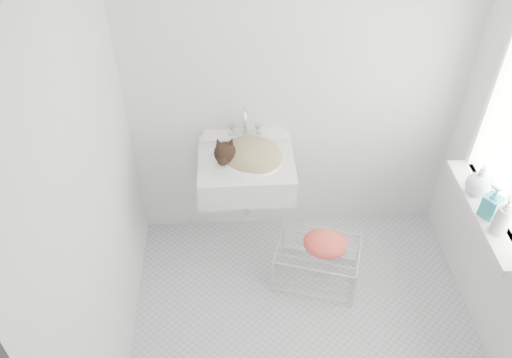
{
  "coord_description": "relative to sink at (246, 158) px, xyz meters",
  "views": [
    {
      "loc": [
        -0.42,
        -1.84,
        2.97
      ],
      "look_at": [
        -0.29,
        0.5,
        0.88
      ],
      "focal_mm": 36.87,
      "sensor_mm": 36.0,
      "label": 1
    }
  ],
  "objects": [
    {
      "name": "bottle_b",
      "position": [
        1.34,
        -0.58,
        0.0
      ],
      "size": [
        0.13,
        0.13,
        0.2
      ],
      "primitive_type": "imported",
      "rotation": [
        0.0,
        0.0,
        3.77
      ],
      "color": "teal",
      "rests_on": "windowsill"
    },
    {
      "name": "wire_rack",
      "position": [
        0.46,
        -0.32,
        -0.7
      ],
      "size": [
        0.62,
        0.52,
        0.32
      ],
      "primitive_type": "cube",
      "rotation": [
        0.0,
        0.0,
        -0.3
      ],
      "color": "beige",
      "rests_on": "floor"
    },
    {
      "name": "floor",
      "position": [
        0.34,
        -0.74,
        -0.85
      ],
      "size": [
        2.2,
        2.0,
        0.02
      ],
      "primitive_type": "cube",
      "color": "silver",
      "rests_on": "ground"
    },
    {
      "name": "sink",
      "position": [
        0.0,
        0.0,
        0.0
      ],
      "size": [
        0.61,
        0.53,
        0.24
      ],
      "primitive_type": "cube",
      "color": "white",
      "rests_on": "back_wall"
    },
    {
      "name": "windowsill",
      "position": [
        1.35,
        -0.54,
        -0.02
      ],
      "size": [
        0.16,
        0.88,
        0.04
      ],
      "primitive_type": "cube",
      "color": "white",
      "rests_on": "right_wall"
    },
    {
      "name": "cat",
      "position": [
        0.01,
        -0.02,
        0.04
      ],
      "size": [
        0.45,
        0.39,
        0.26
      ],
      "rotation": [
        0.0,
        0.0,
        -0.16
      ],
      "color": "tan",
      "rests_on": "sink"
    },
    {
      "name": "bottle_c",
      "position": [
        1.34,
        -0.4,
        0.0
      ],
      "size": [
        0.19,
        0.19,
        0.19
      ],
      "primitive_type": "imported",
      "rotation": [
        0.0,
        0.0,
        2.7
      ],
      "color": "silver",
      "rests_on": "windowsill"
    },
    {
      "name": "left_wall",
      "position": [
        -0.76,
        -0.74,
        0.4
      ],
      "size": [
        0.02,
        2.0,
        2.5
      ],
      "primitive_type": "cube",
      "color": "silver",
      "rests_on": "ground"
    },
    {
      "name": "towel",
      "position": [
        0.49,
        -0.34,
        -0.5
      ],
      "size": [
        0.35,
        0.31,
        0.12
      ],
      "primitive_type": "ellipsoid",
      "rotation": [
        0.0,
        0.0,
        -0.43
      ],
      "color": "#FF9B00",
      "rests_on": "wire_rack"
    },
    {
      "name": "faucet",
      "position": [
        0.0,
        0.18,
        0.14
      ],
      "size": [
        0.22,
        0.16,
        0.22
      ],
      "primitive_type": null,
      "color": "silver",
      "rests_on": "sink"
    },
    {
      "name": "back_wall",
      "position": [
        0.34,
        0.26,
        0.4
      ],
      "size": [
        2.2,
        0.02,
        2.5
      ],
      "primitive_type": "cube",
      "color": "silver",
      "rests_on": "ground"
    },
    {
      "name": "bottle_a",
      "position": [
        1.34,
        -0.71,
        0.0
      ],
      "size": [
        0.1,
        0.1,
        0.21
      ],
      "primitive_type": "imported",
      "rotation": [
        0.0,
        0.0,
        2.91
      ],
      "color": "silver",
      "rests_on": "windowsill"
    }
  ]
}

